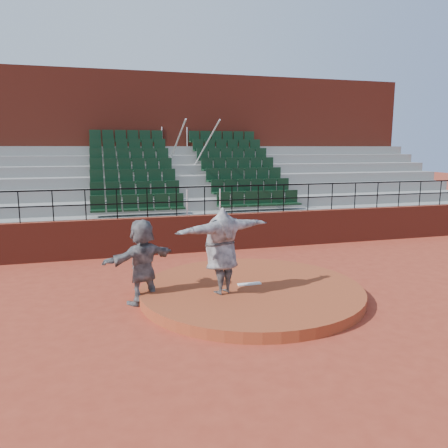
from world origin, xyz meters
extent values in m
plane|color=#9D3723|center=(0.00, 0.00, 0.00)|extent=(90.00, 90.00, 0.00)
cylinder|color=#983F22|center=(0.00, 0.00, 0.12)|extent=(5.50, 5.50, 0.25)
cube|color=white|center=(0.00, 0.15, 0.27)|extent=(0.60, 0.15, 0.03)
cube|color=maroon|center=(0.00, 5.00, 0.65)|extent=(24.00, 0.30, 1.30)
cylinder|color=black|center=(0.00, 5.00, 2.30)|extent=(24.00, 0.05, 0.05)
cylinder|color=black|center=(0.00, 5.00, 1.80)|extent=(24.00, 0.04, 0.04)
cylinder|color=black|center=(-6.00, 5.00, 1.80)|extent=(0.04, 0.04, 1.00)
cylinder|color=black|center=(-5.00, 5.00, 1.80)|extent=(0.04, 0.04, 1.00)
cylinder|color=black|center=(-4.00, 5.00, 1.80)|extent=(0.04, 0.04, 1.00)
cylinder|color=black|center=(-3.00, 5.00, 1.80)|extent=(0.04, 0.04, 1.00)
cylinder|color=black|center=(-2.00, 5.00, 1.80)|extent=(0.04, 0.04, 1.00)
cylinder|color=black|center=(-1.00, 5.00, 1.80)|extent=(0.04, 0.04, 1.00)
cylinder|color=black|center=(0.00, 5.00, 1.80)|extent=(0.04, 0.04, 1.00)
cylinder|color=black|center=(1.00, 5.00, 1.80)|extent=(0.04, 0.04, 1.00)
cylinder|color=black|center=(2.00, 5.00, 1.80)|extent=(0.04, 0.04, 1.00)
cylinder|color=black|center=(3.00, 5.00, 1.80)|extent=(0.04, 0.04, 1.00)
cylinder|color=black|center=(4.00, 5.00, 1.80)|extent=(0.04, 0.04, 1.00)
cylinder|color=black|center=(5.00, 5.00, 1.80)|extent=(0.04, 0.04, 1.00)
cylinder|color=black|center=(6.00, 5.00, 1.80)|extent=(0.04, 0.04, 1.00)
cylinder|color=black|center=(7.00, 5.00, 1.80)|extent=(0.04, 0.04, 1.00)
cylinder|color=black|center=(8.00, 5.00, 1.80)|extent=(0.04, 0.04, 1.00)
cylinder|color=black|center=(9.00, 5.00, 1.80)|extent=(0.04, 0.04, 1.00)
cylinder|color=black|center=(10.00, 5.00, 1.80)|extent=(0.04, 0.04, 1.00)
cube|color=gray|center=(0.00, 5.58, 0.65)|extent=(24.00, 0.85, 1.30)
cube|color=black|center=(-2.25, 5.59, 1.66)|extent=(3.30, 0.48, 0.72)
cube|color=black|center=(2.25, 5.59, 1.66)|extent=(3.30, 0.48, 0.72)
cube|color=gray|center=(0.00, 6.43, 0.85)|extent=(24.00, 0.85, 1.70)
cube|color=black|center=(-2.25, 6.44, 2.06)|extent=(3.30, 0.48, 0.72)
cube|color=black|center=(2.25, 6.44, 2.06)|extent=(3.30, 0.48, 0.72)
cube|color=gray|center=(0.00, 7.28, 1.05)|extent=(24.00, 0.85, 2.10)
cube|color=black|center=(-2.25, 7.29, 2.46)|extent=(3.30, 0.48, 0.72)
cube|color=black|center=(2.25, 7.29, 2.46)|extent=(3.30, 0.48, 0.72)
cube|color=gray|center=(0.00, 8.12, 1.25)|extent=(24.00, 0.85, 2.50)
cube|color=black|center=(-2.25, 8.13, 2.86)|extent=(3.30, 0.48, 0.72)
cube|color=black|center=(2.25, 8.13, 2.86)|extent=(3.30, 0.48, 0.72)
cube|color=gray|center=(0.00, 8.97, 1.45)|extent=(24.00, 0.85, 2.90)
cube|color=black|center=(-2.25, 8.98, 3.26)|extent=(3.30, 0.48, 0.72)
cube|color=black|center=(2.25, 8.98, 3.26)|extent=(3.30, 0.48, 0.72)
cube|color=gray|center=(0.00, 9.82, 1.65)|extent=(24.00, 0.85, 3.30)
cube|color=black|center=(-2.25, 9.83, 3.66)|extent=(3.30, 0.48, 0.72)
cube|color=black|center=(2.25, 9.83, 3.66)|extent=(3.30, 0.48, 0.72)
cube|color=gray|center=(0.00, 10.68, 1.85)|extent=(24.00, 0.85, 3.70)
cube|color=black|center=(-2.25, 10.69, 4.06)|extent=(3.30, 0.48, 0.72)
cube|color=black|center=(2.25, 10.69, 4.06)|extent=(3.30, 0.48, 0.72)
cylinder|color=silver|center=(-0.60, 8.12, 3.40)|extent=(0.06, 5.97, 2.46)
cylinder|color=silver|center=(0.60, 8.12, 3.40)|extent=(0.06, 5.97, 2.46)
cube|color=maroon|center=(0.00, 12.60, 3.55)|extent=(24.00, 3.00, 7.10)
imported|color=black|center=(-0.84, -0.26, 1.27)|extent=(2.60, 1.46, 2.05)
imported|color=black|center=(-2.63, 0.27, 1.01)|extent=(1.94, 1.38, 2.02)
camera|label=1|loc=(-3.49, -9.83, 3.66)|focal=35.00mm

